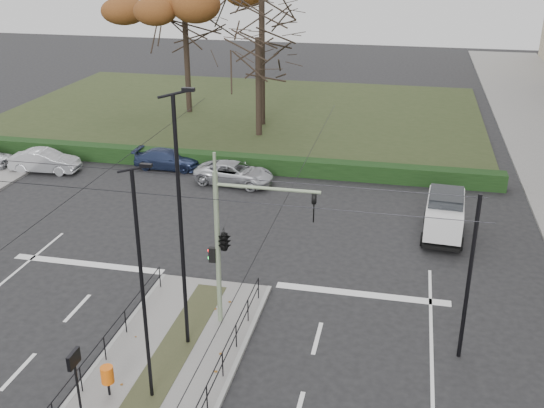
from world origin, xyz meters
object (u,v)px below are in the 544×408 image
Objects in this scene: streetlamp_median_far at (181,223)px; parked_car_fourth at (235,173)px; white_van at (445,214)px; litter_bin at (107,375)px; parked_car_third at (168,159)px; parked_car_second at (45,161)px; traffic_light at (227,238)px; streetlamp_median_near at (143,286)px; bare_tree_near at (258,45)px; info_panel at (75,367)px.

streetlamp_median_far is 16.46m from parked_car_fourth.
white_van is (8.99, 11.05, -3.57)m from streetlamp_median_far.
litter_bin is at bearing -114.94° from streetlamp_median_far.
parked_car_second is at bearing 107.21° from parked_car_third.
streetlamp_median_near is at bearing -104.97° from traffic_light.
white_van is at bearing -104.15° from parked_car_second.
parked_car_third is 0.46× the size of bare_tree_near.
streetlamp_median_far is at bearing -82.16° from bare_tree_near.
parked_car_second is at bearing -137.22° from bare_tree_near.
info_panel reaches higher than parked_car_fourth.
parked_car_fourth is (-2.65, 15.72, -4.10)m from streetlamp_median_far.
white_van is (9.14, 13.97, -2.85)m from streetlamp_median_near.
bare_tree_near reaches higher than streetlamp_median_far.
traffic_light is at bearing 56.25° from streetlamp_median_far.
streetlamp_median_near is 3.01m from streetlamp_median_far.
streetlamp_median_far is at bearing -123.75° from traffic_light.
traffic_light reaches higher than parked_car_second.
traffic_light is 18.18m from parked_car_third.
parked_car_third reaches higher than litter_bin.
traffic_light is at bearing -159.32° from parked_car_fourth.
white_van is at bearing 54.79° from info_panel.
bare_tree_near is (-4.54, 23.84, 2.90)m from traffic_light.
bare_tree_near reaches higher than info_panel.
info_panel is at bearing -113.18° from streetlamp_median_far.
traffic_light is 14.92m from parked_car_fourth.
streetlamp_median_far is (0.15, 2.92, 0.71)m from streetlamp_median_near.
parked_car_fourth is at bearing -109.12° from parked_car_third.
parked_car_third is at bearing 106.06° from litter_bin.
info_panel reaches higher than parked_car_second.
info_panel is at bearing -171.60° from parked_car_fourth.
traffic_light is 0.65× the size of streetlamp_median_far.
parked_car_third is at bearing 76.69° from parked_car_fourth.
traffic_light reaches higher than white_van.
streetlamp_median_near is (1.32, 0.25, 3.15)m from litter_bin.
bare_tree_near is at bearing -51.26° from parked_car_second.
parked_car_fourth is at bearing -84.99° from bare_tree_near.
info_panel is 18.78m from white_van.
info_panel is at bearing -86.79° from bare_tree_near.
streetlamp_median_far reaches higher than litter_bin.
streetlamp_median_near is at bearing 10.78° from litter_bin.
traffic_light is at bearing -79.21° from bare_tree_near.
streetlamp_median_far is 1.96× the size of parked_car_fourth.
info_panel reaches higher than litter_bin.
litter_bin is at bearing -170.39° from parked_car_fourth.
streetlamp_median_near is at bearing -166.32° from parked_car_fourth.
parked_car_second is 16.05m from bare_tree_near.
litter_bin is 3.42m from streetlamp_median_near.
streetlamp_median_far is at bearing -164.37° from parked_car_fourth.
litter_bin is at bearing -163.68° from parked_car_third.
traffic_light is 24.44m from bare_tree_near.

